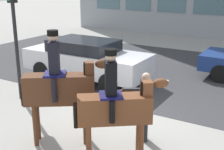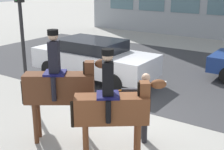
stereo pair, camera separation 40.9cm
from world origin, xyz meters
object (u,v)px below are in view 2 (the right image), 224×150
at_px(pedestrian_bystander, 145,102).
at_px(mounted_horse_lead, 61,85).
at_px(traffic_light, 21,19).
at_px(mounted_horse_companion, 113,106).
at_px(street_car_near_lane, 93,58).

bearing_deg(pedestrian_bystander, mounted_horse_lead, -0.29).
bearing_deg(pedestrian_bystander, traffic_light, -38.17).
relative_size(mounted_horse_lead, pedestrian_bystander, 1.58).
distance_m(mounted_horse_companion, traffic_light, 4.83).
bearing_deg(mounted_horse_companion, pedestrian_bystander, 45.13).
bearing_deg(traffic_light, mounted_horse_companion, -18.55).
height_order(pedestrian_bystander, street_car_near_lane, pedestrian_bystander).
bearing_deg(street_car_near_lane, mounted_horse_lead, -61.56).
bearing_deg(pedestrian_bystander, mounted_horse_companion, 48.95).
distance_m(mounted_horse_lead, traffic_light, 3.48).
relative_size(mounted_horse_lead, mounted_horse_companion, 1.10).
height_order(mounted_horse_lead, street_car_near_lane, mounted_horse_lead).
bearing_deg(mounted_horse_lead, pedestrian_bystander, -1.86).
height_order(mounted_horse_companion, traffic_light, traffic_light).
bearing_deg(traffic_light, mounted_horse_lead, -26.20).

